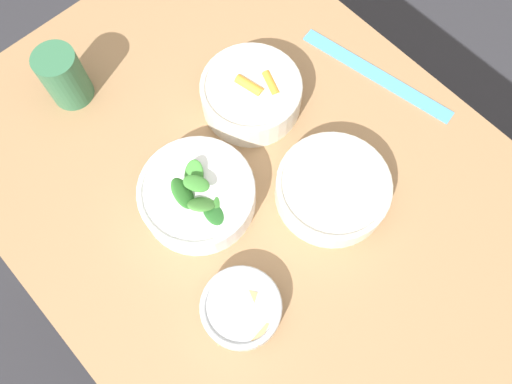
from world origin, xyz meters
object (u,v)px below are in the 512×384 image
(bowl_carrots, at_px, (251,94))
(bowl_cookies, at_px, (241,308))
(bowl_greens, at_px, (198,195))
(ruler, at_px, (376,75))
(cup, at_px, (64,77))
(bowl_beans_hotdog, at_px, (332,189))

(bowl_carrots, bearing_deg, bowl_cookies, -44.98)
(bowl_greens, height_order, ruler, bowl_greens)
(bowl_cookies, relative_size, ruler, 0.40)
(ruler, height_order, cup, cup)
(bowl_greens, xyz_separation_m, bowl_beans_hotdog, (0.14, 0.17, -0.01))
(bowl_carrots, height_order, cup, cup)
(bowl_cookies, height_order, ruler, bowl_cookies)
(bowl_carrots, height_order, bowl_cookies, bowl_carrots)
(bowl_carrots, distance_m, cup, 0.33)
(bowl_carrots, height_order, bowl_beans_hotdog, bowl_carrots)
(bowl_greens, relative_size, ruler, 0.61)
(ruler, distance_m, cup, 0.57)
(bowl_beans_hotdog, xyz_separation_m, bowl_cookies, (0.04, -0.24, -0.00))
(bowl_greens, distance_m, ruler, 0.41)
(bowl_carrots, height_order, bowl_greens, bowl_greens)
(bowl_beans_hotdog, height_order, ruler, bowl_beans_hotdog)
(bowl_carrots, xyz_separation_m, bowl_cookies, (0.26, -0.26, -0.01))
(bowl_beans_hotdog, distance_m, cup, 0.51)
(bowl_carrots, relative_size, bowl_beans_hotdog, 0.94)
(bowl_greens, bearing_deg, cup, -174.25)
(bowl_carrots, xyz_separation_m, bowl_greens, (0.08, -0.19, -0.00))
(bowl_greens, bearing_deg, bowl_beans_hotdog, 50.62)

